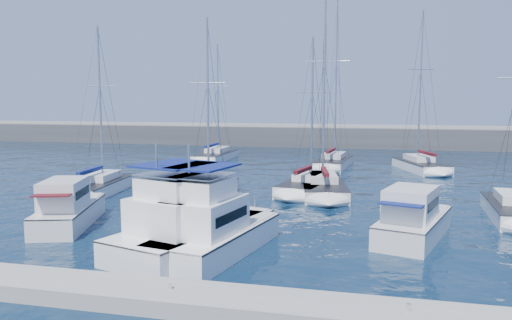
% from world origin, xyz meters
% --- Properties ---
extents(ground, '(220.00, 220.00, 0.00)m').
position_xyz_m(ground, '(0.00, 0.00, 0.00)').
color(ground, black).
rests_on(ground, ground).
extents(breakwater, '(160.00, 6.00, 4.45)m').
position_xyz_m(breakwater, '(0.00, 52.00, 1.05)').
color(breakwater, '#424244').
rests_on(breakwater, ground).
extents(dock, '(40.00, 2.20, 0.60)m').
position_xyz_m(dock, '(0.00, -11.00, 0.30)').
color(dock, gray).
rests_on(dock, ground).
extents(dock_cleat_centre, '(0.16, 0.16, 0.25)m').
position_xyz_m(dock_cleat_centre, '(0.00, -11.00, 0.72)').
color(dock_cleat_centre, silver).
rests_on(dock_cleat_centre, dock).
extents(dock_cleat_near_stbd, '(0.16, 0.16, 0.25)m').
position_xyz_m(dock_cleat_near_stbd, '(8.00, -11.00, 0.72)').
color(dock_cleat_near_stbd, silver).
rests_on(dock_cleat_near_stbd, dock).
extents(motor_yacht_port_outer, '(4.42, 7.48, 3.20)m').
position_xyz_m(motor_yacht_port_outer, '(-10.05, -2.02, 0.94)').
color(motor_yacht_port_outer, silver).
rests_on(motor_yacht_port_outer, ground).
extents(motor_yacht_port_inner, '(6.34, 9.93, 4.69)m').
position_xyz_m(motor_yacht_port_inner, '(-1.74, -4.61, 1.13)').
color(motor_yacht_port_inner, white).
rests_on(motor_yacht_port_inner, ground).
extents(motor_yacht_stbd_inner, '(4.71, 8.48, 4.69)m').
position_xyz_m(motor_yacht_stbd_inner, '(-0.41, -5.08, 1.13)').
color(motor_yacht_stbd_inner, white).
rests_on(motor_yacht_stbd_inner, ground).
extents(motor_yacht_stbd_outer, '(4.52, 7.40, 3.20)m').
position_xyz_m(motor_yacht_stbd_outer, '(8.86, -0.27, 0.94)').
color(motor_yacht_stbd_outer, silver).
rests_on(motor_yacht_stbd_outer, ground).
extents(sailboat_mid_a, '(4.01, 8.76, 13.21)m').
position_xyz_m(sailboat_mid_a, '(-14.00, 7.85, 0.50)').
color(sailboat_mid_a, white).
rests_on(sailboat_mid_a, ground).
extents(sailboat_mid_b, '(3.32, 8.45, 13.47)m').
position_xyz_m(sailboat_mid_b, '(-5.13, 7.60, 0.51)').
color(sailboat_mid_b, silver).
rests_on(sailboat_mid_b, ground).
extents(sailboat_mid_c, '(4.37, 7.93, 12.40)m').
position_xyz_m(sailboat_mid_c, '(1.89, 11.73, 0.50)').
color(sailboat_mid_c, white).
rests_on(sailboat_mid_c, ground).
extents(sailboat_mid_d, '(4.55, 8.92, 16.27)m').
position_xyz_m(sailboat_mid_d, '(3.11, 11.31, 0.53)').
color(sailboat_mid_d, silver).
rests_on(sailboat_mid_d, ground).
extents(sailboat_back_a, '(3.15, 9.45, 14.21)m').
position_xyz_m(sailboat_back_a, '(-11.70, 30.37, 0.51)').
color(sailboat_back_a, white).
rests_on(sailboat_back_a, ground).
extents(sailboat_back_b, '(3.97, 8.76, 18.33)m').
position_xyz_m(sailboat_back_b, '(2.57, 27.28, 0.56)').
color(sailboat_back_b, silver).
rests_on(sailboat_back_b, ground).
extents(sailboat_back_c, '(5.52, 8.95, 16.59)m').
position_xyz_m(sailboat_back_c, '(11.52, 26.78, 0.54)').
color(sailboat_back_c, white).
rests_on(sailboat_back_c, ground).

